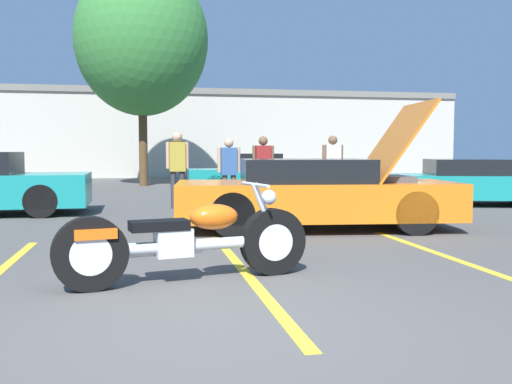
{
  "coord_description": "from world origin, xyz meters",
  "views": [
    {
      "loc": [
        -0.51,
        -4.2,
        1.33
      ],
      "look_at": [
        0.9,
        2.93,
        0.8
      ],
      "focal_mm": 40.0,
      "sensor_mm": 36.0,
      "label": 1
    }
  ],
  "objects": [
    {
      "name": "spectator_midground",
      "position": [
        1.38,
        8.5,
        0.95
      ],
      "size": [
        0.52,
        0.21,
        1.61
      ],
      "color": "brown",
      "rests_on": "ground"
    },
    {
      "name": "show_car_hood_open",
      "position": [
        2.36,
        4.99,
        0.6
      ],
      "size": [
        4.82,
        2.29,
        2.15
      ],
      "rotation": [
        0.0,
        0.0,
        -0.11
      ],
      "color": "orange",
      "rests_on": "ground"
    },
    {
      "name": "far_building",
      "position": [
        0.0,
        26.07,
        2.34
      ],
      "size": [
        32.0,
        4.2,
        4.4
      ],
      "color": "beige",
      "rests_on": "ground"
    },
    {
      "name": "spectator_by_show_car",
      "position": [
        3.96,
        8.89,
        1.0
      ],
      "size": [
        0.52,
        0.22,
        1.69
      ],
      "color": "gray",
      "rests_on": "ground"
    },
    {
      "name": "parking_stripe_far",
      "position": [
        3.21,
        1.85,
        0.0
      ],
      "size": [
        0.12,
        5.13,
        0.01
      ],
      "primitive_type": "cube",
      "color": "yellow",
      "rests_on": "ground"
    },
    {
      "name": "ground_plane",
      "position": [
        0.0,
        0.0,
        0.0
      ],
      "size": [
        80.0,
        80.0,
        0.0
      ],
      "primitive_type": "plane",
      "color": "#514F4C"
    },
    {
      "name": "parked_car_right_row",
      "position": [
        7.39,
        8.44,
        0.54
      ],
      "size": [
        4.38,
        2.85,
        1.12
      ],
      "rotation": [
        0.0,
        0.0,
        -0.29
      ],
      "color": "teal",
      "rests_on": "ground"
    },
    {
      "name": "tree_background",
      "position": [
        -0.5,
        17.71,
        5.44
      ],
      "size": [
        4.91,
        4.91,
        8.27
      ],
      "color": "brown",
      "rests_on": "ground"
    },
    {
      "name": "spectator_near_motorcycle",
      "position": [
        2.27,
        8.98,
        0.99
      ],
      "size": [
        0.52,
        0.22,
        1.67
      ],
      "color": "#333338",
      "rests_on": "ground"
    },
    {
      "name": "parked_car_mid_right_row",
      "position": [
        2.8,
        13.0,
        0.58
      ],
      "size": [
        4.13,
        1.92,
        1.24
      ],
      "rotation": [
        0.0,
        0.0,
        -0.05
      ],
      "color": "teal",
      "rests_on": "ground"
    },
    {
      "name": "spectator_far_lot",
      "position": [
        0.26,
        8.96,
        1.05
      ],
      "size": [
        0.52,
        0.23,
        1.76
      ],
      "color": "#333338",
      "rests_on": "ground"
    },
    {
      "name": "parking_stripe_back",
      "position": [
        0.57,
        1.85,
        0.0
      ],
      "size": [
        0.12,
        5.13,
        0.01
      ],
      "primitive_type": "cube",
      "color": "yellow",
      "rests_on": "ground"
    },
    {
      "name": "motorcycle",
      "position": [
        -0.09,
        1.52,
        0.42
      ],
      "size": [
        2.59,
        0.83,
        0.99
      ],
      "rotation": [
        0.0,
        0.0,
        0.2
      ],
      "color": "black",
      "rests_on": "ground"
    }
  ]
}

